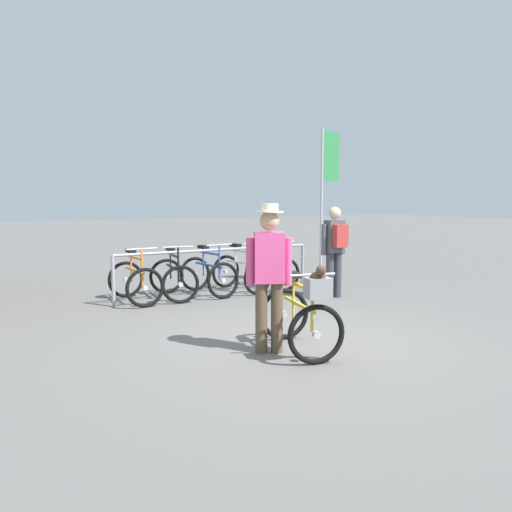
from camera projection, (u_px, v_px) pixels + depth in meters
ground_plane at (296, 342)px, 6.32m from camera, size 80.00×80.00×0.00m
bike_rack_rail at (218, 259)px, 9.30m from camera, size 3.91×0.19×0.88m
racked_bike_orange at (135, 281)px, 8.72m from camera, size 0.71×1.12×0.97m
racked_bike_black at (173, 278)px, 9.08m from camera, size 0.77×1.15×0.97m
racked_bike_blue at (209, 275)px, 9.43m from camera, size 0.79×1.19×0.98m
racked_bike_white at (241, 272)px, 9.79m from camera, size 0.85×1.20×0.97m
racked_bike_teal at (272, 270)px, 10.15m from camera, size 0.68×1.12×0.97m
featured_bicycle at (303, 313)px, 5.77m from camera, size 0.87×1.25×1.09m
person_with_featured_bike at (269, 272)px, 5.79m from camera, size 0.49×0.32×1.72m
pedestrian_with_backpack at (335, 246)px, 9.05m from camera, size 0.53×0.34×1.64m
banner_flag at (327, 177)px, 10.34m from camera, size 0.45×0.05×3.20m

